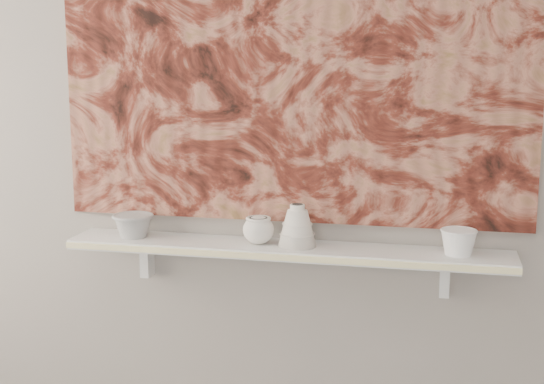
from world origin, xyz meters
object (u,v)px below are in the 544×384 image
(painting, at_px, (291,47))
(bell_vessel, at_px, (297,225))
(bowl_white, at_px, (459,242))
(bowl_grey, at_px, (133,225))
(shelf, at_px, (286,250))
(cup_cream, at_px, (258,230))

(painting, distance_m, bell_vessel, 0.55)
(bowl_white, bearing_deg, bowl_grey, 180.00)
(bell_vessel, height_order, bowl_white, bell_vessel)
(painting, xyz_separation_m, bowl_grey, (-0.51, -0.08, -0.57))
(bell_vessel, bearing_deg, painting, 114.47)
(shelf, relative_size, bowl_grey, 10.36)
(painting, height_order, bell_vessel, painting)
(shelf, distance_m, cup_cream, 0.11)
(bowl_white, bearing_deg, shelf, 180.00)
(cup_cream, bearing_deg, shelf, 0.00)
(painting, height_order, bowl_white, painting)
(cup_cream, height_order, bowl_white, cup_cream)
(bowl_grey, height_order, bowl_white, same)
(cup_cream, bearing_deg, bowl_grey, 180.00)
(cup_cream, relative_size, bell_vessel, 0.74)
(painting, bearing_deg, cup_cream, -137.41)
(cup_cream, distance_m, bell_vessel, 0.13)
(painting, bearing_deg, shelf, -90.00)
(shelf, bearing_deg, bowl_grey, 180.00)
(bell_vessel, bearing_deg, bowl_grey, 180.00)
(bell_vessel, relative_size, bowl_white, 1.22)
(cup_cream, distance_m, bowl_white, 0.61)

